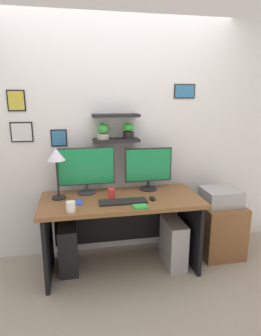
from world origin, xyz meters
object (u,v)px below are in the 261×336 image
(desk, at_px, (121,216))
(monitor_left, at_px, (86,169))
(keyboard, at_px, (123,202))
(monitor_right, at_px, (148,167))
(cell_phone, at_px, (79,202))
(scissors_tray, at_px, (140,207))
(coffee_mug, at_px, (71,207))
(drawer_cabinet, at_px, (218,228))
(pen_cup, at_px, (112,194))
(computer_tower_left, at_px, (68,247))
(printer, at_px, (221,196))
(desk_lamp, at_px, (56,159))
(computer_mouse, at_px, (152,198))
(computer_tower_right, at_px, (173,243))

(desk, distance_m, monitor_left, 0.59)
(desk, xyz_separation_m, keyboard, (-0.01, -0.18, 0.22))
(monitor_right, relative_size, cell_phone, 3.51)
(monitor_right, bearing_deg, monitor_left, 179.99)
(keyboard, distance_m, scissors_tray, 0.20)
(coffee_mug, xyz_separation_m, drawer_cabinet, (1.57, 0.34, -0.51))
(monitor_left, xyz_separation_m, drawer_cabinet, (1.42, -0.13, -0.72))
(cell_phone, bearing_deg, pen_cup, 11.68)
(cell_phone, relative_size, scissors_tray, 1.17)
(pen_cup, bearing_deg, computer_tower_left, 169.73)
(drawer_cabinet, bearing_deg, scissors_tray, -159.36)
(desk, distance_m, coffee_mug, 0.62)
(cell_phone, distance_m, printer, 1.51)
(drawer_cabinet, bearing_deg, desk_lamp, 179.53)
(desk_lamp, xyz_separation_m, printer, (1.69, -0.01, -0.48))
(monitor_right, distance_m, drawer_cabinet, 1.05)
(cell_phone, distance_m, pen_cup, 0.32)
(desk, height_order, computer_tower_left, desk)
(monitor_right, xyz_separation_m, computer_mouse, (-0.04, -0.32, -0.22))
(desk_lamp, height_order, coffee_mug, desk_lamp)
(keyboard, distance_m, desk_lamp, 0.73)
(pen_cup, height_order, drawer_cabinet, pen_cup)
(drawer_cabinet, bearing_deg, coffee_mug, -167.90)
(cell_phone, bearing_deg, drawer_cabinet, 7.68)
(keyboard, relative_size, computer_tower_left, 0.92)
(desk, bearing_deg, drawer_cabinet, 1.71)
(desk, distance_m, scissors_tray, 0.42)
(keyboard, bearing_deg, coffee_mug, -164.97)
(monitor_left, relative_size, printer, 1.52)
(pen_cup, distance_m, computer_tower_right, 0.84)
(printer, bearing_deg, computer_tower_left, -179.93)
(coffee_mug, bearing_deg, computer_tower_left, 99.43)
(coffee_mug, height_order, computer_tower_right, coffee_mug)
(keyboard, relative_size, cell_phone, 3.14)
(scissors_tray, bearing_deg, desk, 110.25)
(computer_mouse, height_order, cell_phone, computer_mouse)
(keyboard, bearing_deg, cell_phone, 168.74)
(coffee_mug, relative_size, pen_cup, 0.90)
(desk_lamp, bearing_deg, monitor_left, 23.51)
(keyboard, relative_size, drawer_cabinet, 0.76)
(cell_phone, height_order, scissors_tray, scissors_tray)
(desk, bearing_deg, monitor_left, 153.01)
(monitor_left, bearing_deg, scissors_tray, -48.19)
(monitor_left, distance_m, keyboard, 0.53)
(monitor_left, relative_size, desk_lamp, 1.17)
(monitor_left, height_order, pen_cup, monitor_left)
(desk, distance_m, computer_mouse, 0.40)
(desk_lamp, xyz_separation_m, cell_phone, (0.18, -0.14, -0.38))
(pen_cup, height_order, computer_tower_right, pen_cup)
(computer_tower_right, bearing_deg, monitor_left, 163.49)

